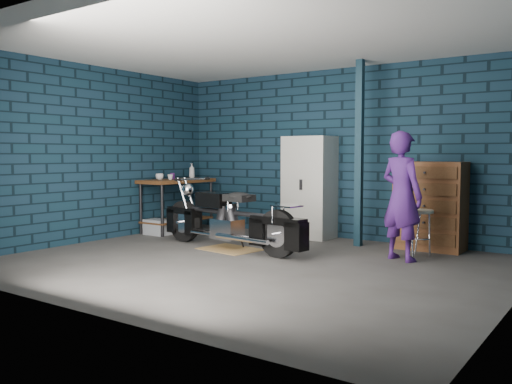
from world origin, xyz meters
TOP-DOWN VIEW (x-y plane):
  - ground at (0.00, 0.00)m, footprint 6.00×6.00m
  - room_walls at (0.00, 0.55)m, footprint 6.02×5.01m
  - support_post at (0.55, 1.95)m, footprint 0.10×0.10m
  - workbench at (-2.68, 1.55)m, footprint 0.60×1.40m
  - drip_mat at (-0.80, 0.63)m, footprint 0.89×0.72m
  - motorcycle at (-0.80, 0.63)m, footprint 2.31×0.91m
  - person at (1.44, 1.26)m, footprint 0.70×0.58m
  - storage_bin at (-2.66, 1.05)m, footprint 0.41×0.29m
  - locker at (-0.43, 2.23)m, footprint 0.76×0.54m
  - tool_chest at (1.50, 2.23)m, footprint 0.93×0.52m
  - shop_stool at (1.56, 1.63)m, footprint 0.34×0.34m
  - cup_a at (-2.80, 1.25)m, footprint 0.14×0.14m
  - cup_b at (-2.65, 1.35)m, footprint 0.10×0.10m
  - mug_purple at (-2.73, 1.49)m, footprint 0.10×0.10m
  - bottle at (-2.81, 2.08)m, footprint 0.11×0.11m

SIDE VIEW (x-z plane):
  - ground at x=0.00m, z-range 0.00..0.00m
  - drip_mat at x=-0.80m, z-range 0.00..0.01m
  - storage_bin at x=-2.66m, z-range 0.00..0.26m
  - shop_stool at x=1.56m, z-range 0.00..0.62m
  - workbench at x=-2.68m, z-range 0.00..0.91m
  - motorcycle at x=-0.80m, z-range 0.00..0.99m
  - tool_chest at x=1.50m, z-range 0.00..1.24m
  - locker at x=-0.43m, z-range 0.00..1.63m
  - person at x=1.44m, z-range 0.00..1.63m
  - cup_b at x=-2.65m, z-range 0.91..1.00m
  - cup_a at x=-2.80m, z-range 0.91..1.01m
  - mug_purple at x=-2.73m, z-range 0.91..1.02m
  - bottle at x=-2.81m, z-range 0.91..1.18m
  - support_post at x=0.55m, z-range 0.00..2.70m
  - room_walls at x=0.00m, z-range 0.55..3.26m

